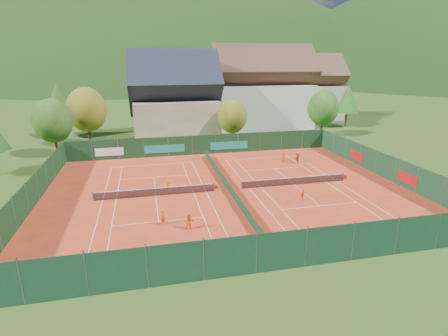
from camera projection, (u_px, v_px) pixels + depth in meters
ground at (228, 190)px, 39.37m from camera, size 600.00×600.00×0.00m
clay_pad at (228, 190)px, 39.36m from camera, size 40.00×32.00×0.01m
court_markings_left at (156, 196)px, 37.67m from camera, size 11.03×23.83×0.00m
court_markings_right at (294, 185)px, 41.05m from camera, size 11.03×23.83×0.00m
tennis_net_left at (157, 191)px, 37.55m from camera, size 13.30×0.10×1.02m
tennis_net_right at (295, 181)px, 40.93m from camera, size 13.30×0.10×1.02m
court_divider at (228, 186)px, 39.21m from camera, size 0.03×28.80×1.00m
fence_north at (201, 145)px, 53.71m from camera, size 40.00×0.10×3.00m
fence_south at (282, 251)px, 24.02m from camera, size 40.00×0.04×3.00m
fence_west at (33, 192)px, 34.69m from camera, size 0.04×32.00×3.00m
fence_east at (385, 166)px, 43.19m from camera, size 0.09×32.00×3.00m
chalet at (175, 101)px, 64.68m from camera, size 16.20×12.00×16.00m
hotel_block_a at (262, 92)px, 74.05m from camera, size 21.60×11.00×17.25m
hotel_block_b at (306, 91)px, 84.68m from camera, size 17.28×10.00×15.50m
tree_west_front at (53, 121)px, 51.72m from camera, size 5.72×5.72×8.69m
tree_west_mid at (87, 110)px, 57.95m from camera, size 6.44×6.44×9.78m
tree_west_back at (58, 101)px, 63.93m from camera, size 5.60×5.60×10.00m
tree_center at (232, 117)px, 59.70m from camera, size 5.01×5.01×7.60m
tree_east_front at (323, 108)px, 65.16m from camera, size 5.72×5.72×8.69m
tree_east_mid at (348, 99)px, 74.52m from camera, size 5.04×5.04×9.00m
tree_east_back at (298, 93)px, 80.08m from camera, size 7.15×7.15×10.86m
mountain_backdrop at (194, 131)px, 274.54m from camera, size 820.00×530.00×242.00m
ball_hopper at (388, 223)px, 30.17m from camera, size 0.34×0.34×0.80m
loose_ball_0 at (152, 208)px, 34.54m from camera, size 0.07×0.07×0.07m
loose_ball_1 at (275, 213)px, 33.43m from camera, size 0.07×0.07×0.07m
loose_ball_2 at (243, 170)px, 46.24m from camera, size 0.07×0.07×0.07m
player_left_near at (163, 218)px, 30.91m from camera, size 0.62×0.58×1.41m
player_left_mid at (189, 222)px, 29.99m from camera, size 0.76×0.61×1.52m
player_left_far at (168, 186)px, 38.86m from camera, size 0.86×0.52×1.30m
player_right_near at (303, 195)px, 36.37m from camera, size 0.76×0.66×1.23m
player_right_far_a at (283, 157)px, 50.00m from camera, size 0.74×0.51×1.47m
player_right_far_b at (297, 158)px, 49.34m from camera, size 1.42×1.21×1.54m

